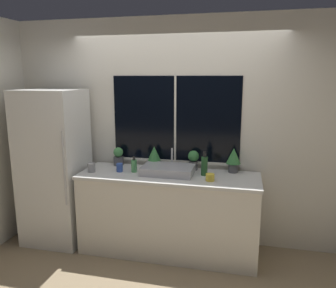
% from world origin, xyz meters
% --- Properties ---
extents(ground_plane, '(14.00, 14.00, 0.00)m').
position_xyz_m(ground_plane, '(0.00, 0.00, 0.00)').
color(ground_plane, '#937F60').
extents(wall_back, '(8.00, 0.09, 2.70)m').
position_xyz_m(wall_back, '(0.00, 0.71, 1.35)').
color(wall_back, silver).
rests_on(wall_back, ground_plane).
extents(wall_left, '(0.06, 7.00, 2.70)m').
position_xyz_m(wall_left, '(-2.05, 1.50, 1.35)').
color(wall_left, silver).
rests_on(wall_left, ground_plane).
extents(counter, '(2.03, 0.66, 0.93)m').
position_xyz_m(counter, '(0.00, 0.32, 0.47)').
color(counter, silver).
rests_on(counter, ground_plane).
extents(refrigerator, '(0.71, 0.64, 1.87)m').
position_xyz_m(refrigerator, '(-1.42, 0.29, 0.93)').
color(refrigerator, silver).
rests_on(refrigerator, ground_plane).
extents(sink, '(0.58, 0.43, 0.25)m').
position_xyz_m(sink, '(-0.02, 0.35, 0.98)').
color(sink, '#ADADB2').
rests_on(sink, counter).
extents(potted_plant_far_left, '(0.12, 0.12, 0.22)m').
position_xyz_m(potted_plant_far_left, '(-0.70, 0.57, 1.04)').
color(potted_plant_far_left, '#4C4C51').
rests_on(potted_plant_far_left, counter).
extents(potted_plant_center_left, '(0.16, 0.16, 0.26)m').
position_xyz_m(potted_plant_center_left, '(-0.24, 0.57, 1.09)').
color(potted_plant_center_left, '#4C4C51').
rests_on(potted_plant_center_left, counter).
extents(potted_plant_center_right, '(0.13, 0.13, 0.23)m').
position_xyz_m(potted_plant_center_right, '(0.24, 0.57, 1.06)').
color(potted_plant_center_right, '#4C4C51').
rests_on(potted_plant_center_right, counter).
extents(potted_plant_far_right, '(0.16, 0.16, 0.29)m').
position_xyz_m(potted_plant_far_right, '(0.70, 0.57, 1.10)').
color(potted_plant_far_right, '#4C4C51').
rests_on(potted_plant_far_right, counter).
extents(soap_bottle, '(0.07, 0.07, 0.18)m').
position_xyz_m(soap_bottle, '(-0.41, 0.32, 1.01)').
color(soap_bottle, '#519E5B').
rests_on(soap_bottle, counter).
extents(bottle_tall, '(0.07, 0.07, 0.27)m').
position_xyz_m(bottle_tall, '(0.39, 0.38, 1.05)').
color(bottle_tall, '#235128').
rests_on(bottle_tall, counter).
extents(mug_blue, '(0.07, 0.07, 0.10)m').
position_xyz_m(mug_blue, '(-0.58, 0.31, 0.98)').
color(mug_blue, '#3351AD').
rests_on(mug_blue, counter).
extents(mug_yellow, '(0.09, 0.09, 0.08)m').
position_xyz_m(mug_yellow, '(0.48, 0.19, 0.97)').
color(mug_yellow, gold).
rests_on(mug_yellow, counter).
extents(mug_grey, '(0.09, 0.09, 0.10)m').
position_xyz_m(mug_grey, '(-0.89, 0.22, 0.98)').
color(mug_grey, gray).
rests_on(mug_grey, counter).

